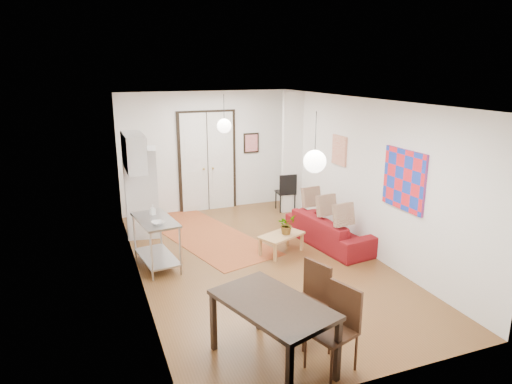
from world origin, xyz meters
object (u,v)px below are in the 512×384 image
object	(u,v)px
kitchen_counter	(156,236)
dining_table	(272,309)
fridge	(142,193)
black_side_chair	(284,188)
dining_chair_far	(327,320)
coffee_table	(281,237)
dining_chair_near	(301,294)
sofa	(330,230)

from	to	relation	value
kitchen_counter	dining_table	bearing A→B (deg)	-84.05
kitchen_counter	fridge	bearing A→B (deg)	82.00
kitchen_counter	black_side_chair	bearing A→B (deg)	25.13
dining_table	black_side_chair	xyz separation A→B (m)	(2.68, 5.59, -0.17)
kitchen_counter	dining_chair_far	world-z (taller)	dining_chair_far
coffee_table	fridge	xyz separation A→B (m)	(-2.30, 1.97, 0.59)
fridge	dining_chair_near	world-z (taller)	fridge
coffee_table	kitchen_counter	world-z (taller)	kitchen_counter
fridge	dining_chair_far	xyz separation A→B (m)	(1.42, -5.25, -0.34)
black_side_chair	fridge	bearing A→B (deg)	15.48
coffee_table	black_side_chair	world-z (taller)	black_side_chair
kitchen_counter	dining_chair_far	size ratio (longest dim) A/B	1.21
coffee_table	dining_chair_far	bearing A→B (deg)	-105.04
dining_table	fridge	bearing A→B (deg)	99.30
dining_chair_far	kitchen_counter	bearing A→B (deg)	-176.44
coffee_table	black_side_chair	size ratio (longest dim) A/B	1.03
dining_table	dining_chair_far	distance (m)	0.66
fridge	dining_chair_far	world-z (taller)	fridge
black_side_chair	dining_chair_far	bearing A→B (deg)	76.52
coffee_table	dining_table	bearing A→B (deg)	-115.90
dining_table	dining_chair_far	size ratio (longest dim) A/B	1.65
black_side_chair	kitchen_counter	bearing A→B (deg)	39.31
fridge	dining_chair_far	bearing A→B (deg)	-66.84
coffee_table	black_side_chair	xyz separation A→B (m)	(1.20, 2.54, 0.22)
kitchen_counter	dining_table	distance (m)	3.41
fridge	dining_table	distance (m)	5.09
dining_chair_near	black_side_chair	size ratio (longest dim) A/B	1.07
kitchen_counter	dining_chair_near	world-z (taller)	dining_chair_near
dining_chair_near	dining_chair_far	size ratio (longest dim) A/B	1.00
fridge	black_side_chair	xyz separation A→B (m)	(3.50, 0.57, -0.37)
sofa	coffee_table	xyz separation A→B (m)	(-1.09, -0.07, 0.03)
coffee_table	fridge	size ratio (longest dim) A/B	0.53
dining_table	kitchen_counter	bearing A→B (deg)	103.95
dining_table	dining_chair_near	bearing A→B (deg)	37.02
kitchen_counter	dining_chair_near	distance (m)	3.19
dining_chair_near	coffee_table	bearing A→B (deg)	142.92
coffee_table	dining_chair_far	size ratio (longest dim) A/B	0.97
coffee_table	black_side_chair	distance (m)	2.82
dining_chair_near	dining_table	bearing A→B (deg)	-71.32
fridge	black_side_chair	world-z (taller)	fridge
coffee_table	kitchen_counter	bearing A→B (deg)	173.65
dining_table	dining_chair_near	size ratio (longest dim) A/B	1.65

